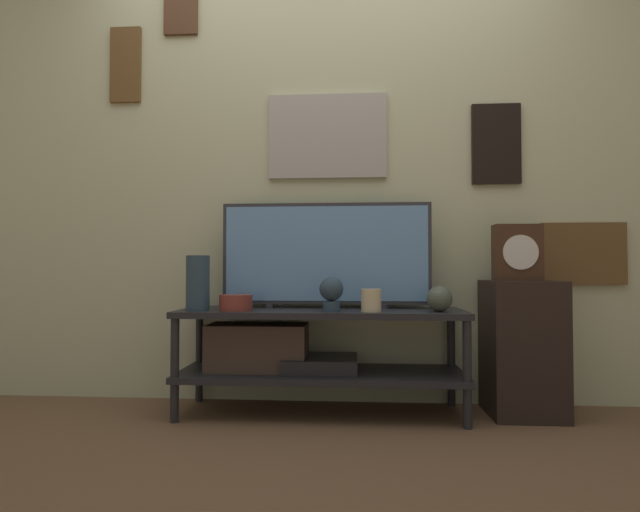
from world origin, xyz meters
TOP-DOWN VIEW (x-y plane):
  - ground_plane at (0.00, 0.00)m, footprint 12.00×12.00m
  - wall_back at (0.01, 0.52)m, footprint 6.40×0.08m
  - media_console at (-0.11, 0.25)m, footprint 1.40×0.43m
  - television at (0.02, 0.35)m, footprint 1.07×0.05m
  - vase_round_glass at (0.56, 0.16)m, footprint 0.12×0.12m
  - vase_wide_bowl at (-0.41, 0.17)m, footprint 0.16×0.16m
  - vase_tall_ceramic at (-0.59, 0.16)m, footprint 0.11×0.11m
  - candle_jar at (0.25, 0.14)m, footprint 0.10×0.10m
  - decorative_bust at (0.06, 0.15)m, footprint 0.11×0.11m
  - side_table at (0.98, 0.30)m, footprint 0.34×0.34m
  - mantel_clock at (0.96, 0.29)m, footprint 0.22×0.11m

SIDE VIEW (x-z plane):
  - ground_plane at x=0.00m, z-range 0.00..0.00m
  - media_console at x=-0.11m, z-range 0.07..0.58m
  - side_table at x=0.98m, z-range 0.00..0.65m
  - vase_wide_bowl at x=-0.41m, z-range 0.51..0.59m
  - candle_jar at x=0.25m, z-range 0.51..0.62m
  - vase_round_glass at x=0.56m, z-range 0.51..0.63m
  - decorative_bust at x=0.06m, z-range 0.52..0.68m
  - vase_tall_ceramic at x=-0.59m, z-range 0.51..0.78m
  - television at x=0.02m, z-range 0.52..1.06m
  - mantel_clock at x=0.96m, z-range 0.65..0.93m
  - wall_back at x=0.01m, z-range 0.01..2.71m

